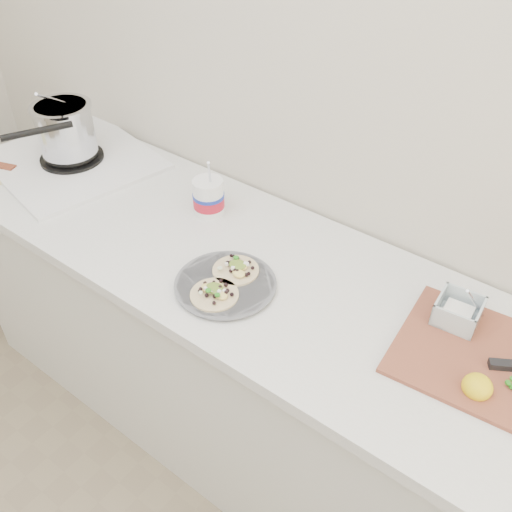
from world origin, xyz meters
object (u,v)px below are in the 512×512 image
Objects in this scene: cutboard at (500,358)px; stove at (68,141)px; tub at (209,195)px; taco_plate at (225,282)px.

stove is at bearing 175.43° from cutboard.
cutboard is (0.96, -0.05, -0.05)m from tub.
tub is at bearing 17.69° from stove.
stove is 0.62m from tub.
taco_plate is 0.37m from tub.
cutboard is at bearing 12.20° from stove.
taco_plate is 0.54× the size of cutboard.
tub reaches higher than cutboard.
taco_plate is at bearing 0.29° from stove.
tub is (-0.27, 0.24, 0.05)m from taco_plate.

